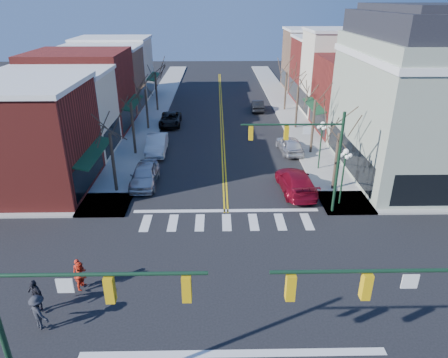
{
  "coord_description": "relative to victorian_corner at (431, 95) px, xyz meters",
  "views": [
    {
      "loc": [
        -0.62,
        -16.85,
        13.74
      ],
      "look_at": [
        -0.16,
        7.06,
        2.8
      ],
      "focal_mm": 32.0,
      "sensor_mm": 36.0,
      "label": 1
    }
  ],
  "objects": [
    {
      "name": "ground",
      "position": [
        -16.5,
        -14.5,
        -6.66
      ],
      "size": [
        160.0,
        160.0,
        0.0
      ],
      "primitive_type": "plane",
      "color": "black",
      "rests_on": "ground"
    },
    {
      "name": "sidewalk_left",
      "position": [
        -25.25,
        5.5,
        -6.58
      ],
      "size": [
        3.5,
        70.0,
        0.15
      ],
      "primitive_type": "cube",
      "color": "#9E9B93",
      "rests_on": "ground"
    },
    {
      "name": "sidewalk_right",
      "position": [
        -7.75,
        5.5,
        -6.58
      ],
      "size": [
        3.5,
        70.0,
        0.15
      ],
      "primitive_type": "cube",
      "color": "#9E9B93",
      "rests_on": "ground"
    },
    {
      "name": "bldg_left_brick_a",
      "position": [
        -32.0,
        -2.75,
        -2.66
      ],
      "size": [
        10.0,
        8.5,
        8.0
      ],
      "primitive_type": "cube",
      "color": "maroon",
      "rests_on": "ground"
    },
    {
      "name": "bldg_left_stucco_a",
      "position": [
        -32.0,
        5.0,
        -2.91
      ],
      "size": [
        10.0,
        7.0,
        7.5
      ],
      "primitive_type": "cube",
      "color": "beige",
      "rests_on": "ground"
    },
    {
      "name": "bldg_left_brick_b",
      "position": [
        -32.0,
        13.0,
        -2.41
      ],
      "size": [
        10.0,
        9.0,
        8.5
      ],
      "primitive_type": "cube",
      "color": "maroon",
      "rests_on": "ground"
    },
    {
      "name": "bldg_left_tan",
      "position": [
        -32.0,
        21.25,
        -2.76
      ],
      "size": [
        10.0,
        7.5,
        7.8
      ],
      "primitive_type": "cube",
      "color": "#89634B",
      "rests_on": "ground"
    },
    {
      "name": "bldg_left_stucco_b",
      "position": [
        -32.0,
        29.0,
        -2.56
      ],
      "size": [
        10.0,
        8.0,
        8.2
      ],
      "primitive_type": "cube",
      "color": "beige",
      "rests_on": "ground"
    },
    {
      "name": "bldg_right_brick_a",
      "position": [
        -1.0,
        11.25,
        -2.66
      ],
      "size": [
        10.0,
        8.5,
        8.0
      ],
      "primitive_type": "cube",
      "color": "maroon",
      "rests_on": "ground"
    },
    {
      "name": "bldg_right_stucco",
      "position": [
        -1.0,
        19.0,
        -1.66
      ],
      "size": [
        10.0,
        7.0,
        10.0
      ],
      "primitive_type": "cube",
      "color": "beige",
      "rests_on": "ground"
    },
    {
      "name": "bldg_right_brick_b",
      "position": [
        -1.0,
        26.5,
        -2.41
      ],
      "size": [
        10.0,
        8.0,
        8.5
      ],
      "primitive_type": "cube",
      "color": "maroon",
      "rests_on": "ground"
    },
    {
      "name": "bldg_right_tan",
      "position": [
        -1.0,
        34.5,
        -2.16
      ],
      "size": [
        10.0,
        8.0,
        9.0
      ],
      "primitive_type": "cube",
      "color": "#89634B",
      "rests_on": "ground"
    },
    {
      "name": "victorian_corner",
      "position": [
        0.0,
        0.0,
        0.0
      ],
      "size": [
        12.25,
        14.25,
        13.3
      ],
      "color": "#929D88",
      "rests_on": "ground"
    },
    {
      "name": "traffic_mast_near_left",
      "position": [
        -22.05,
        -21.9,
        -1.95
      ],
      "size": [
        6.6,
        0.28,
        7.2
      ],
      "color": "#14331E",
      "rests_on": "ground"
    },
    {
      "name": "traffic_mast_near_right",
      "position": [
        -10.95,
        -21.9,
        -1.95
      ],
      "size": [
        6.6,
        0.28,
        7.2
      ],
      "color": "#14331E",
      "rests_on": "ground"
    },
    {
      "name": "traffic_mast_far_right",
      "position": [
        -10.95,
        -7.1,
        -1.95
      ],
      "size": [
        6.6,
        0.28,
        7.2
      ],
      "color": "#14331E",
      "rests_on": "ground"
    },
    {
      "name": "lamppost_corner",
      "position": [
        -8.3,
        -6.0,
        -3.7
      ],
      "size": [
        0.36,
        0.36,
        4.33
      ],
      "color": "#14331E",
      "rests_on": "ground"
    },
    {
      "name": "lamppost_midblock",
      "position": [
        -8.3,
        0.5,
        -3.7
      ],
      "size": [
        0.36,
        0.36,
        4.33
      ],
      "color": "#14331E",
      "rests_on": "ground"
    },
    {
      "name": "tree_left_a",
      "position": [
        -24.9,
        -3.5,
        -4.28
      ],
      "size": [
        0.24,
        0.24,
        4.76
      ],
      "primitive_type": "cylinder",
      "color": "#382B21",
      "rests_on": "ground"
    },
    {
      "name": "tree_left_b",
      "position": [
        -24.9,
        4.5,
        -4.14
      ],
      "size": [
        0.24,
        0.24,
        5.04
      ],
      "primitive_type": "cylinder",
      "color": "#382B21",
      "rests_on": "ground"
    },
    {
      "name": "tree_left_c",
      "position": [
        -24.9,
        12.5,
        -4.38
      ],
      "size": [
        0.24,
        0.24,
        4.55
      ],
      "primitive_type": "cylinder",
      "color": "#382B21",
      "rests_on": "ground"
    },
    {
      "name": "tree_left_d",
      "position": [
        -24.9,
        20.5,
        -4.21
      ],
      "size": [
        0.24,
        0.24,
        4.9
      ],
      "primitive_type": "cylinder",
      "color": "#382B21",
      "rests_on": "ground"
    },
    {
      "name": "tree_right_a",
      "position": [
        -8.1,
        -3.5,
        -4.35
      ],
      "size": [
        0.24,
        0.24,
        4.62
      ],
      "primitive_type": "cylinder",
      "color": "#382B21",
      "rests_on": "ground"
    },
    {
      "name": "tree_right_b",
      "position": [
        -8.1,
        4.5,
        -4.07
      ],
      "size": [
        0.24,
        0.24,
        5.18
      ],
      "primitive_type": "cylinder",
      "color": "#382B21",
      "rests_on": "ground"
    },
    {
      "name": "tree_right_c",
      "position": [
        -8.1,
        12.5,
        -4.24
      ],
      "size": [
        0.24,
        0.24,
        4.83
      ],
      "primitive_type": "cylinder",
      "color": "#382B21",
      "rests_on": "ground"
    },
    {
      "name": "tree_right_d",
      "position": [
        -8.1,
        20.5,
        -4.17
      ],
      "size": [
        0.24,
        0.24,
        4.97
      ],
      "primitive_type": "cylinder",
      "color": "#382B21",
      "rests_on": "ground"
    },
    {
      "name": "car_left_near",
      "position": [
        -22.9,
        -2.26,
        -5.81
      ],
      "size": [
        2.05,
        5.0,
        1.7
      ],
      "primitive_type": "imported",
      "rotation": [
        0.0,
        0.0,
        0.01
      ],
      "color": "silver",
      "rests_on": "ground"
    },
    {
      "name": "car_left_mid",
      "position": [
        -22.9,
        4.96,
        -5.81
      ],
      "size": [
        1.95,
        5.22,
        1.7
      ],
      "primitive_type": "imported",
      "rotation": [
        0.0,
        0.0,
        0.03
      ],
      "color": "silver",
      "rests_on": "ground"
    },
    {
      "name": "car_left_far",
      "position": [
        -22.53,
        14.02,
        -5.95
      ],
      "size": [
        2.45,
        5.16,
        1.42
      ],
      "primitive_type": "imported",
      "rotation": [
        0.0,
        0.0,
        0.02
      ],
      "color": "black",
      "rests_on": "ground"
    },
    {
      "name": "car_right_near",
      "position": [
        -11.06,
        -3.73,
        -5.82
      ],
      "size": [
        2.72,
        5.91,
        1.67
      ],
      "primitive_type": "imported",
      "rotation": [
        0.0,
        0.0,
        3.21
      ],
      "color": "maroon",
      "rests_on": "ground"
    },
    {
      "name": "car_right_mid",
      "position": [
        -10.1,
        4.79,
        -5.86
      ],
      "size": [
        2.31,
        4.83,
        1.59
      ],
      "primitive_type": "imported",
      "rotation": [
        0.0,
        0.0,
        3.23
      ],
      "color": "silver",
      "rests_on": "ground"
    },
    {
      "name": "car_right_far",
      "position": [
        -11.7,
        20.34,
        -5.96
      ],
      "size": [
        1.65,
        4.31,
        1.4
      ],
      "primitive_type": "imported",
      "rotation": [
        0.0,
        0.0,
        3.1
      ],
      "color": "black",
      "rests_on": "ground"
    },
    {
      "name": "pedestrian_red_a",
      "position": [
        -24.21,
        -14.73,
        -5.73
      ],
      "size": [
        0.65,
        0.51,
        1.56
      ],
      "primitive_type": "imported",
      "rotation": [
        0.0,
        0.0,
        0.28
      ],
      "color": "#A91E12",
      "rests_on": "sidewalk_left"
    },
    {
      "name": "pedestrian_red_b",
      "position": [
        -24.02,
        -14.87,
        -5.74
      ],
      "size": [
        0.7,
        0.84,
        1.54
      ],
      "primitive_type": "imported",
      "rotation": [
        0.0,
        0.0,
        1.4
      ],
      "color": "red",
      "rests_on": "sidewalk_left"
    },
    {
      "name": "pedestrian_dark_a",
      "position": [
        -25.67,
        -16.45,
        -5.65
      ],
      "size": [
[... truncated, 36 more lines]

